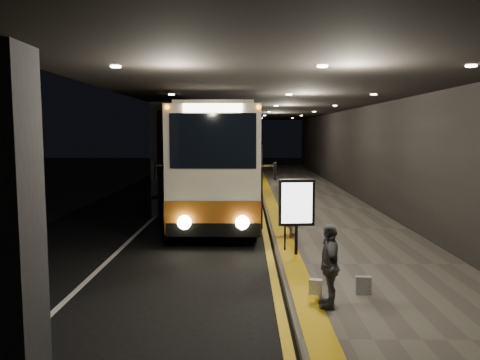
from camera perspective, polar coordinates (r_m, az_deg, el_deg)
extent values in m
plane|color=black|center=(14.53, -6.14, -7.18)|extent=(90.00, 90.00, 0.00)
cube|color=silver|center=(19.64, -9.64, -3.78)|extent=(0.12, 50.00, 0.01)
cube|color=gold|center=(19.34, 2.58, -3.85)|extent=(0.18, 50.00, 0.01)
cube|color=#514C44|center=(19.56, 9.64, -3.61)|extent=(4.50, 50.00, 0.15)
cube|color=gold|center=(19.34, 4.06, -3.41)|extent=(0.50, 50.00, 0.01)
cube|color=black|center=(19.78, 16.26, 4.86)|extent=(0.10, 50.00, 6.00)
cube|color=black|center=(6.93, -26.94, -3.69)|extent=(0.80, 0.80, 4.40)
cube|color=black|center=(18.36, -9.39, 2.45)|extent=(0.80, 0.80, 4.40)
cube|color=black|center=(30.24, -5.43, 3.83)|extent=(0.80, 0.80, 4.40)
cube|color=black|center=(19.11, 3.10, 9.85)|extent=(9.00, 50.00, 0.40)
cube|color=beige|center=(19.11, -1.98, 2.77)|extent=(2.71, 12.78, 3.62)
cube|color=#955F15|center=(19.23, -1.96, -1.20)|extent=(2.73, 12.80, 0.96)
cube|color=black|center=(12.68, -3.33, 4.78)|extent=(2.34, 0.07, 1.49)
cube|color=black|center=(13.03, -3.24, -6.03)|extent=(2.61, 0.26, 0.37)
cylinder|color=black|center=(15.41, -7.16, -4.42)|extent=(0.30, 1.06, 1.06)
cylinder|color=black|center=(15.27, 1.90, -4.47)|extent=(0.30, 1.06, 1.06)
cylinder|color=black|center=(23.57, -4.43, -0.81)|extent=(0.30, 1.06, 1.06)
cylinder|color=black|center=(23.48, 1.47, -0.82)|extent=(0.30, 1.06, 1.06)
sphere|color=#FFEAA5|center=(12.98, -6.80, -5.15)|extent=(0.38, 0.38, 0.38)
sphere|color=#FFEAA5|center=(12.87, 0.29, -5.21)|extent=(0.38, 0.38, 0.38)
cube|color=#FFF2BF|center=(12.68, -3.35, 8.78)|extent=(1.60, 0.06, 0.23)
cube|color=beige|center=(32.41, -0.94, 4.07)|extent=(3.15, 12.94, 3.64)
cube|color=#955F15|center=(32.48, -0.93, 1.71)|extent=(3.17, 12.96, 0.96)
cube|color=black|center=(25.94, -1.34, 5.39)|extent=(2.36, 0.15, 1.50)
cube|color=black|center=(26.16, -1.32, -0.01)|extent=(2.63, 0.35, 0.37)
cylinder|color=black|center=(28.52, -3.61, 0.37)|extent=(0.30, 1.07, 1.07)
cylinder|color=black|center=(28.44, 1.30, 0.36)|extent=(0.30, 1.07, 1.07)
cylinder|color=black|center=(36.83, -2.64, 1.62)|extent=(0.30, 1.07, 1.07)
cylinder|color=black|center=(36.77, 1.15, 1.62)|extent=(0.30, 1.07, 1.07)
imported|color=#A2514C|center=(14.08, 6.42, -3.49)|extent=(0.45, 0.64, 1.68)
imported|color=#505155|center=(8.59, 10.85, -10.20)|extent=(0.52, 0.92, 1.52)
cube|color=black|center=(9.55, 14.77, -12.31)|extent=(0.29, 0.14, 0.35)
cube|color=#B9B4AD|center=(9.33, 9.19, -12.77)|extent=(0.27, 0.20, 0.31)
cylinder|color=black|center=(12.08, 6.86, -7.31)|extent=(0.08, 0.08, 0.75)
cube|color=black|center=(11.90, 6.92, -2.75)|extent=(0.92, 0.19, 1.19)
cube|color=white|center=(11.84, 6.95, -2.80)|extent=(0.77, 0.09, 1.02)
cylinder|color=black|center=(12.45, 5.50, -6.15)|extent=(0.05, 0.05, 1.07)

